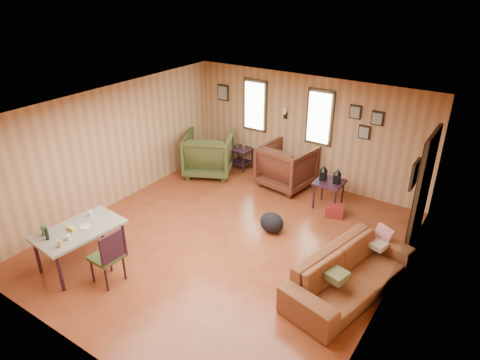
# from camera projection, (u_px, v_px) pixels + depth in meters

# --- Properties ---
(room) EXTENTS (5.54, 6.04, 2.44)m
(room) POSITION_uv_depth(u_px,v_px,m) (244.00, 177.00, 7.20)
(room) COLOR brown
(room) RESTS_ON ground
(sofa) EXTENTS (1.15, 2.35, 0.88)m
(sofa) POSITION_uv_depth(u_px,v_px,m) (351.00, 267.00, 6.23)
(sofa) COLOR brown
(sofa) RESTS_ON ground
(recliner_brown) EXTENTS (1.16, 1.10, 1.06)m
(recliner_brown) POSITION_uv_depth(u_px,v_px,m) (287.00, 164.00, 9.34)
(recliner_brown) COLOR #4C2417
(recliner_brown) RESTS_ON ground
(recliner_green) EXTENTS (1.39, 1.36, 1.09)m
(recliner_green) POSITION_uv_depth(u_px,v_px,m) (209.00, 152.00, 9.93)
(recliner_green) COLOR #3B431E
(recliner_green) RESTS_ON ground
(end_table) EXTENTS (0.51, 0.47, 0.62)m
(end_table) POSITION_uv_depth(u_px,v_px,m) (241.00, 155.00, 10.28)
(end_table) COLOR black
(end_table) RESTS_ON ground
(side_table) EXTENTS (0.56, 0.56, 0.88)m
(side_table) POSITION_uv_depth(u_px,v_px,m) (330.00, 180.00, 8.47)
(side_table) COLOR black
(side_table) RESTS_ON ground
(cooler) EXTENTS (0.41, 0.34, 0.25)m
(cooler) POSITION_uv_depth(u_px,v_px,m) (335.00, 211.00, 8.33)
(cooler) COLOR maroon
(cooler) RESTS_ON ground
(backpack) EXTENTS (0.51, 0.41, 0.39)m
(backpack) POSITION_uv_depth(u_px,v_px,m) (272.00, 223.00, 7.80)
(backpack) COLOR black
(backpack) RESTS_ON ground
(sofa_pillows) EXTENTS (0.66, 1.55, 0.32)m
(sofa_pillows) POSITION_uv_depth(u_px,v_px,m) (359.00, 256.00, 6.40)
(sofa_pillows) COLOR #4C4D2B
(sofa_pillows) RESTS_ON sofa
(dining_table) EXTENTS (0.92, 1.39, 0.87)m
(dining_table) POSITION_uv_depth(u_px,v_px,m) (78.00, 232.00, 6.75)
(dining_table) COLOR gray
(dining_table) RESTS_ON ground
(dining_chair) EXTENTS (0.43, 0.43, 0.92)m
(dining_chair) POSITION_uv_depth(u_px,v_px,m) (109.00, 255.00, 6.38)
(dining_chair) COLOR #3B431E
(dining_chair) RESTS_ON ground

